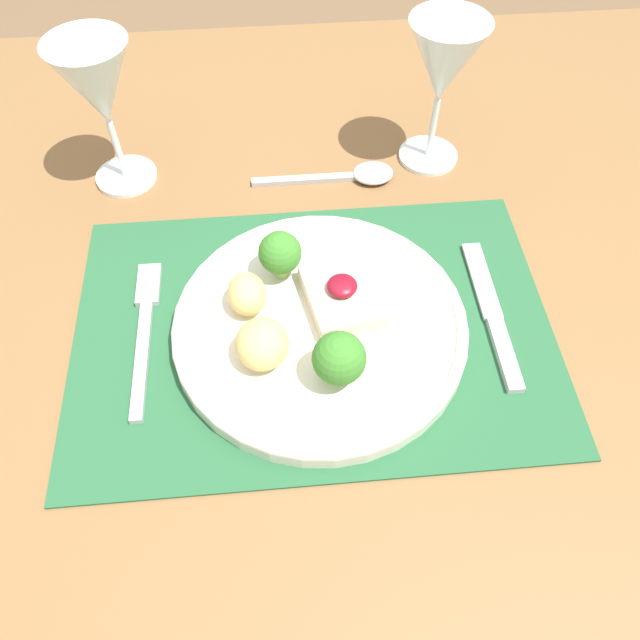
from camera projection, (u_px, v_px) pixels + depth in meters
name	position (u px, v px, depth m)	size (l,w,h in m)	color
ground_plane	(317.00, 544.00, 1.24)	(8.00, 8.00, 0.00)	brown
dining_table	(314.00, 370.00, 0.70)	(1.39, 1.17, 0.75)	brown
placemat	(313.00, 328.00, 0.63)	(0.48, 0.33, 0.00)	#235633
dinner_plate	(317.00, 323.00, 0.62)	(0.29, 0.29, 0.08)	silver
fork	(145.00, 325.00, 0.63)	(0.02, 0.19, 0.01)	#B2B2B7
knife	(495.00, 322.00, 0.63)	(0.02, 0.19, 0.01)	#B2B2B7
spoon	(357.00, 175.00, 0.76)	(0.17, 0.04, 0.01)	#B2B2B7
wine_glass_near	(443.00, 67.00, 0.69)	(0.09, 0.09, 0.18)	white
wine_glass_far	(98.00, 89.00, 0.67)	(0.09, 0.09, 0.18)	white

